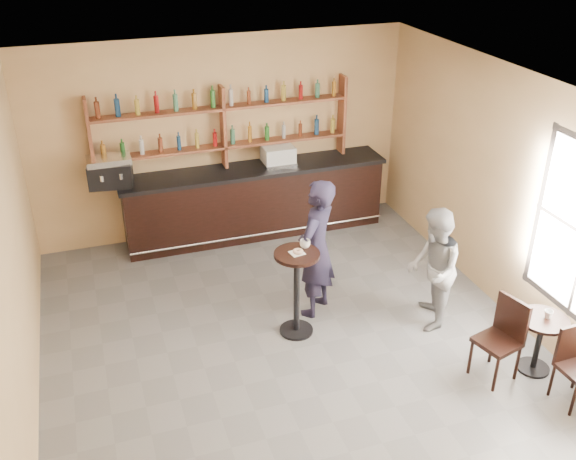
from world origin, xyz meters
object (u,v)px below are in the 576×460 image
object	(u,v)px
bar_counter	(255,201)
chair_west	(497,341)
patron_second	(433,269)
pastry_case	(278,156)
espresso_machine	(110,171)
pedestal_table	(297,293)
cafe_table	(538,344)
man_main	(316,249)

from	to	relation	value
bar_counter	chair_west	bearing A→B (deg)	-69.45
patron_second	bar_counter	bearing A→B (deg)	-130.12
pastry_case	patron_second	distance (m)	3.38
espresso_machine	pedestal_table	bearing A→B (deg)	-47.00
cafe_table	chair_west	bearing A→B (deg)	174.81
man_main	cafe_table	bearing A→B (deg)	91.74
man_main	pedestal_table	bearing A→B (deg)	-0.61
pastry_case	pedestal_table	distance (m)	2.98
bar_counter	cafe_table	distance (m)	4.92
espresso_machine	pedestal_table	world-z (taller)	espresso_machine
espresso_machine	man_main	world-z (taller)	man_main
pastry_case	chair_west	xyz separation A→B (m)	(1.23, -4.36, -0.81)
cafe_table	chair_west	world-z (taller)	chair_west
chair_west	pastry_case	bearing A→B (deg)	-179.42
pedestal_table	man_main	bearing A→B (deg)	43.56
bar_counter	chair_west	size ratio (longest dim) A/B	4.26
patron_second	pastry_case	bearing A→B (deg)	-136.46
pedestal_table	patron_second	bearing A→B (deg)	-12.12
pedestal_table	patron_second	world-z (taller)	patron_second
pedestal_table	man_main	xyz separation A→B (m)	(0.40, 0.38, 0.37)
man_main	chair_west	xyz separation A→B (m)	(1.49, -1.93, -0.45)
espresso_machine	man_main	bearing A→B (deg)	-37.74
bar_counter	pastry_case	size ratio (longest dim) A/B	8.36
bar_counter	patron_second	size ratio (longest dim) A/B	2.62
cafe_table	pedestal_table	bearing A→B (deg)	146.76
man_main	cafe_table	xyz separation A→B (m)	(2.04, -1.98, -0.59)
espresso_machine	man_main	distance (m)	3.40
espresso_machine	pedestal_table	distance (m)	3.51
bar_counter	cafe_table	bearing A→B (deg)	-63.64
bar_counter	pastry_case	xyz separation A→B (m)	(0.40, 0.00, 0.74)
man_main	chair_west	bearing A→B (deg)	83.55
man_main	patron_second	bearing A→B (deg)	106.09
pastry_case	bar_counter	bearing A→B (deg)	179.71
pastry_case	chair_west	size ratio (longest dim) A/B	0.51
bar_counter	espresso_machine	bearing A→B (deg)	180.00
pedestal_table	patron_second	distance (m)	1.76
espresso_machine	pedestal_table	xyz separation A→B (m)	(1.95, -2.81, -0.81)
espresso_machine	man_main	size ratio (longest dim) A/B	0.33
pastry_case	chair_west	bearing A→B (deg)	-74.55
pastry_case	cafe_table	distance (m)	4.85
cafe_table	pastry_case	bearing A→B (deg)	111.98
espresso_machine	pastry_case	world-z (taller)	espresso_machine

